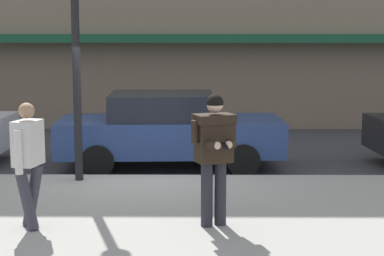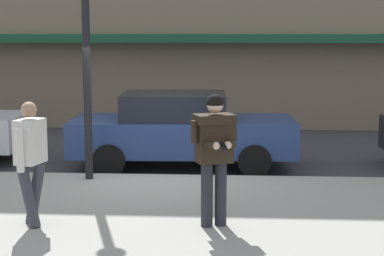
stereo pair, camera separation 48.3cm
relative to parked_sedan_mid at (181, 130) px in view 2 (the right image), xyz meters
name	(u,v)px [view 2 (the right image)]	position (x,y,z in m)	size (l,w,h in m)	color
ground_plane	(155,179)	(-0.42, -1.06, -0.79)	(80.00, 80.00, 0.00)	#3D3D42
sidewalk	(199,219)	(0.58, -3.91, -0.72)	(32.00, 5.30, 0.14)	#99968E
curb_paint_line	(207,179)	(0.58, -1.01, -0.79)	(28.00, 0.12, 0.01)	silver
parked_sedan_mid	(181,130)	(0.00, 0.00, 0.00)	(4.57, 2.08, 1.54)	navy
man_texting_on_phone	(214,146)	(0.81, -4.44, 0.46)	(0.61, 0.65, 1.81)	#23232B
pedestrian_in_light_coat	(31,156)	(-1.66, -4.56, 0.32)	(0.39, 0.59, 1.70)	#33333D
street_lamp_post	(85,10)	(-1.52, -1.71, 2.35)	(0.36, 0.36, 4.88)	black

